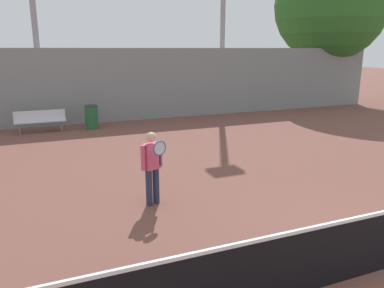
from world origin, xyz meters
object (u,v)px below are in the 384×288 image
Objects in this scene: trash_bin at (91,117)px; tree_green_broad at (331,5)px; bench_courtside_near at (40,119)px; tennis_player at (152,165)px.

tree_green_broad reaches higher than trash_bin.
bench_courtside_near is at bearing 176.12° from trash_bin.
tree_green_broad is (16.23, 2.37, 5.15)m from bench_courtside_near.
trash_bin is at bearing -170.02° from tree_green_broad.
bench_courtside_near is at bearing 83.72° from tennis_player.
bench_courtside_near is (-2.09, 8.64, -0.36)m from tennis_player.
bench_courtside_near is 17.20m from tree_green_broad.
bench_courtside_near is 1.98× the size of trash_bin.
tennis_player reaches higher than trash_bin.
tennis_player is at bearing -76.42° from bench_courtside_near.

